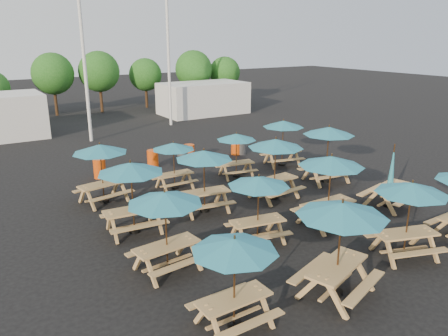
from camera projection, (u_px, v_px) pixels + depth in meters
ground at (244, 204)px, 17.22m from camera, size 120.00×120.00×0.00m
picnic_unit_0 at (235, 250)px, 9.45m from camera, size 2.00×2.00×2.21m
picnic_unit_1 at (165, 203)px, 11.78m from camera, size 2.30×2.30×2.37m
picnic_unit_2 at (131, 172)px, 14.15m from camera, size 2.35×2.35×2.47m
picnic_unit_3 at (100, 152)px, 16.81m from camera, size 2.47×2.47×2.39m
picnic_unit_4 at (342, 215)px, 10.57m from camera, size 2.84×2.84×2.55m
picnic_unit_5 at (259, 185)px, 13.55m from camera, size 2.28×2.28×2.22m
picnic_unit_6 at (204, 159)px, 15.92m from camera, size 2.38×2.38×2.40m
picnic_unit_7 at (173, 149)px, 18.47m from camera, size 1.84×1.84×2.06m
picnic_unit_8 at (411, 193)px, 12.55m from camera, size 2.64×2.64×2.36m
picnic_unit_9 at (331, 165)px, 14.70m from camera, size 2.23×2.23×2.52m
picnic_unit_10 at (276, 147)px, 17.21m from camera, size 2.39×2.39×2.50m
picnic_unit_11 at (236, 139)px, 20.05m from camera, size 2.14×2.14×2.08m
picnic_unit_13 at (391, 181)px, 16.72m from camera, size 2.26×2.07×2.49m
picnic_unit_14 at (329, 134)px, 19.22m from camera, size 2.54×2.54×2.55m
picnic_unit_15 at (283, 127)px, 21.81m from camera, size 2.48×2.48×2.33m
waste_bin_0 at (100, 169)px, 20.28m from camera, size 0.56×0.56×0.90m
waste_bin_1 at (153, 159)px, 21.87m from camera, size 0.56×0.56×0.90m
waste_bin_2 at (183, 154)px, 22.72m from camera, size 0.56×0.56×0.90m
waste_bin_3 at (189, 153)px, 22.97m from camera, size 0.56×0.56×0.90m
waste_bin_4 at (236, 147)px, 24.30m from camera, size 0.56×0.56×0.90m
waste_bin_5 at (241, 146)px, 24.36m from camera, size 0.56×0.56×0.90m
mast_0 at (83, 42)px, 25.77m from camera, size 0.20×0.20×12.00m
mast_1 at (168, 41)px, 30.71m from camera, size 0.20×0.20×12.00m
event_tent_1 at (203, 98)px, 36.81m from camera, size 7.00×4.00×2.60m
tree_3 at (53, 74)px, 35.32m from camera, size 3.36×3.36×5.09m
tree_4 at (99, 72)px, 36.80m from camera, size 3.41×3.41×5.17m
tree_5 at (145, 75)px, 39.49m from camera, size 2.94×2.94×4.45m
tree_6 at (194, 69)px, 39.97m from camera, size 3.38×3.38×5.13m
tree_7 at (225, 72)px, 41.85m from camera, size 2.95×2.95×4.48m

